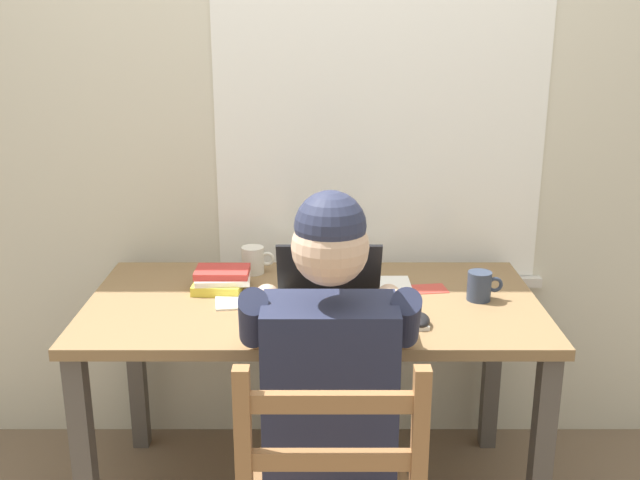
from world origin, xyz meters
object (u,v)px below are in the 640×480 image
at_px(computer_mouse, 422,320).
at_px(coffee_mug_dark, 483,286).
at_px(desk, 316,327).
at_px(landscape_photo_print, 430,289).
at_px(book_stack_main, 223,279).
at_px(seated_person, 332,382).
at_px(coffee_mug_white, 256,260).
at_px(laptop, 332,301).

bearing_deg(computer_mouse, coffee_mug_dark, 43.17).
xyz_separation_m(desk, landscape_photo_print, (0.39, 0.10, 0.10)).
height_order(book_stack_main, landscape_photo_print, book_stack_main).
height_order(seated_person, book_stack_main, seated_person).
xyz_separation_m(computer_mouse, coffee_mug_white, (-0.54, 0.47, 0.03)).
bearing_deg(landscape_photo_print, seated_person, -129.52).
height_order(laptop, computer_mouse, laptop).
relative_size(desk, laptop, 4.45).
relative_size(desk, computer_mouse, 14.71).
height_order(desk, book_stack_main, book_stack_main).
relative_size(computer_mouse, coffee_mug_white, 0.85).
bearing_deg(computer_mouse, desk, 147.42).
bearing_deg(laptop, seated_person, -90.69).
xyz_separation_m(desk, coffee_mug_dark, (0.54, 0.00, 0.14)).
bearing_deg(coffee_mug_white, seated_person, -69.81).
relative_size(desk, landscape_photo_print, 11.32).
bearing_deg(coffee_mug_dark, coffee_mug_white, 161.06).
xyz_separation_m(laptop, coffee_mug_dark, (0.49, 0.14, -0.00)).
bearing_deg(seated_person, desk, 95.91).
distance_m(coffee_mug_dark, landscape_photo_print, 0.19).
height_order(seated_person, computer_mouse, seated_person).
relative_size(book_stack_main, landscape_photo_print, 1.51).
height_order(desk, coffee_mug_dark, coffee_mug_dark).
bearing_deg(book_stack_main, coffee_mug_white, 60.75).
distance_m(seated_person, computer_mouse, 0.38).
height_order(laptop, coffee_mug_white, laptop).
xyz_separation_m(laptop, landscape_photo_print, (0.34, 0.24, -0.05)).
relative_size(laptop, coffee_mug_dark, 2.85).
bearing_deg(book_stack_main, landscape_photo_print, 0.49).
relative_size(laptop, computer_mouse, 3.30).
distance_m(laptop, book_stack_main, 0.43).
height_order(desk, computer_mouse, computer_mouse).
distance_m(seated_person, book_stack_main, 0.66).
distance_m(coffee_mug_dark, book_stack_main, 0.86).
xyz_separation_m(seated_person, computer_mouse, (0.28, 0.25, 0.08)).
height_order(coffee_mug_white, book_stack_main, coffee_mug_white).
xyz_separation_m(desk, seated_person, (0.05, -0.45, 0.03)).
xyz_separation_m(coffee_mug_dark, landscape_photo_print, (-0.16, 0.09, -0.05)).
bearing_deg(landscape_photo_print, coffee_mug_white, 156.83).
relative_size(seated_person, book_stack_main, 6.36).
xyz_separation_m(seated_person, coffee_mug_dark, (0.50, 0.46, 0.11)).
height_order(laptop, coffee_mug_dark, laptop).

